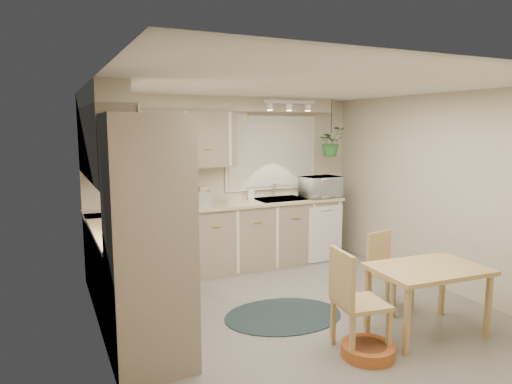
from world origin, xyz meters
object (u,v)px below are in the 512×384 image
pet_bed (368,350)px  microwave (321,185)px  chair_back (391,272)px  braided_rug (283,316)px  chair_left (361,300)px  dining_table (427,300)px

pet_bed → microwave: 3.20m
chair_back → braided_rug: (-1.16, 0.33, -0.41)m
chair_left → chair_back: chair_left is taller
chair_left → chair_back: 1.08m
chair_left → chair_back: size_ratio=1.11×
chair_back → braided_rug: size_ratio=0.66×
chair_back → pet_bed: size_ratio=1.80×
pet_bed → microwave: (1.28, 2.73, 1.08)m
dining_table → chair_back: bearing=80.9°
dining_table → braided_rug: (-1.06, 0.94, -0.33)m
dining_table → microwave: bearing=79.7°
microwave → chair_back: bearing=-105.7°
chair_left → microwave: bearing=162.4°
dining_table → chair_back: size_ratio=1.27×
pet_bed → braided_rug: bearing=103.7°
chair_left → pet_bed: 0.43m
braided_rug → chair_back: bearing=-15.8°
dining_table → chair_left: bearing=-179.6°
braided_rug → pet_bed: 1.10m
pet_bed → chair_left: bearing=85.8°
chair_left → braided_rug: bearing=-155.8°
chair_left → braided_rug: 1.08m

